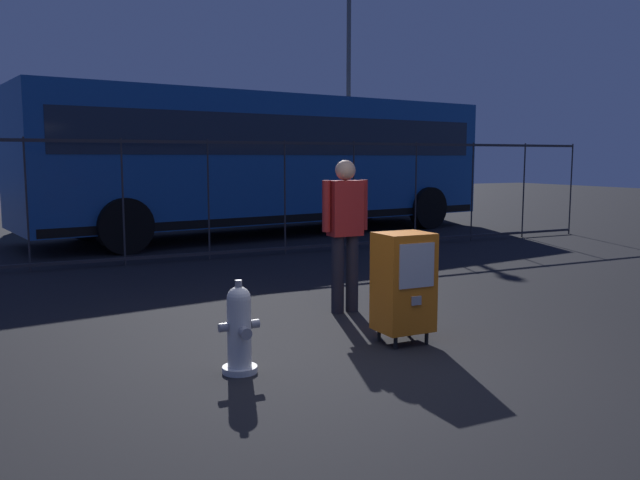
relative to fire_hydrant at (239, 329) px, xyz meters
name	(u,v)px	position (x,y,z in m)	size (l,w,h in m)	color
ground_plane	(353,369)	(0.84, -0.33, -0.35)	(60.00, 60.00, 0.00)	black
fire_hydrant	(239,329)	(0.00, 0.00, 0.00)	(0.33, 0.32, 0.75)	silver
newspaper_box_primary	(404,282)	(1.63, 0.14, 0.22)	(0.48, 0.42, 1.02)	black
pedestrian	(345,227)	(1.74, 1.45, 0.60)	(0.55, 0.22, 1.67)	black
fence_barrier	(167,200)	(0.84, 5.82, 0.67)	(18.03, 0.04, 2.00)	#2D2D33
bus_near	(268,157)	(3.83, 8.82, 1.36)	(10.75, 4.01, 3.00)	#19519E
bus_far	(244,157)	(5.06, 13.79, 1.36)	(10.75, 3.96, 3.00)	#4C5156
street_light_near_left	(349,71)	(8.80, 14.16, 4.11)	(0.32, 0.32, 7.78)	#4C4F54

